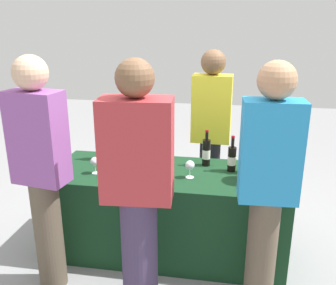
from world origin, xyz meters
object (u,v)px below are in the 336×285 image
wine_glass_0 (95,162)px  wine_bottle_4 (157,153)px  wine_bottle_6 (232,159)px  wine_glass_2 (169,169)px  wine_glass_1 (121,165)px  ice_bucket (252,170)px  guest_0 (41,168)px  server_pouring (211,131)px  guest_1 (138,187)px  wine_bottle_0 (102,147)px  wine_glass_3 (190,166)px  guest_2 (268,184)px  menu_board (130,160)px  wine_bottle_2 (125,153)px  wine_bottle_1 (117,149)px  wine_bottle_3 (141,152)px  wine_bottle_7 (251,159)px  wine_bottle_5 (206,152)px

wine_glass_0 → wine_bottle_4: bearing=27.0°
wine_bottle_6 → wine_glass_2: wine_bottle_6 is taller
wine_glass_1 → ice_bucket: (1.01, 0.07, -0.00)m
wine_bottle_4 → guest_0: bearing=-134.6°
server_pouring → guest_0: 1.59m
server_pouring → guest_1: 1.36m
wine_bottle_0 → wine_glass_2: 0.76m
wine_bottle_4 → wine_glass_3: (0.29, -0.19, -0.02)m
wine_glass_3 → guest_2: (0.53, -0.50, 0.11)m
wine_glass_3 → menu_board: bearing=127.9°
wine_bottle_6 → ice_bucket: size_ratio=1.57×
wine_bottle_2 → wine_glass_3: (0.57, -0.17, -0.01)m
menu_board → wine_bottle_4: bearing=-54.3°
wine_glass_0 → guest_1: 0.78m
guest_2 → server_pouring: bearing=106.6°
wine_glass_3 → menu_board: (-0.76, 0.97, -0.37)m
guest_0 → guest_1: guest_1 is taller
wine_bottle_4 → server_pouring: 0.64m
wine_glass_1 → wine_glass_0: bearing=175.8°
wine_bottle_1 → server_pouring: 0.89m
wine_bottle_6 → guest_2: (0.22, -0.69, 0.10)m
wine_bottle_4 → guest_2: bearing=-39.7°
wine_bottle_3 → wine_bottle_6: size_ratio=1.06×
wine_bottle_2 → server_pouring: 0.85m
wine_bottle_7 → wine_glass_1: (-1.00, -0.24, -0.03)m
wine_bottle_5 → guest_2: (0.43, -0.78, 0.09)m
wine_bottle_5 → wine_bottle_3: bearing=-171.3°
wine_glass_3 → menu_board: size_ratio=0.15×
wine_bottle_2 → wine_bottle_0: bearing=157.2°
wine_bottle_0 → wine_bottle_3: wine_bottle_3 is taller
wine_bottle_0 → guest_1: guest_1 is taller
wine_bottle_4 → wine_glass_2: bearing=-63.4°
wine_bottle_0 → guest_2: bearing=-29.8°
wine_bottle_2 → guest_1: guest_1 is taller
wine_bottle_6 → wine_glass_2: (-0.47, -0.29, -0.00)m
wine_glass_0 → wine_bottle_2: bearing=48.9°
wine_bottle_1 → wine_bottle_6: size_ratio=0.98×
wine_glass_3 → wine_bottle_6: bearing=30.6°
wine_bottle_5 → server_pouring: size_ratio=0.19×
guest_1 → guest_0: bearing=164.7°
wine_bottle_0 → wine_bottle_4: wine_bottle_4 is taller
ice_bucket → guest_2: size_ratio=0.11×
wine_bottle_2 → wine_bottle_6: 0.89m
wine_glass_2 → menu_board: menu_board is taller
wine_glass_3 → wine_glass_2: bearing=-144.7°
wine_glass_0 → guest_0: guest_0 is taller
wine_bottle_1 → guest_1: 1.00m
wine_glass_1 → ice_bucket: size_ratio=0.70×
wine_bottle_6 → ice_bucket: 0.23m
wine_glass_2 → guest_0: (-0.82, -0.39, 0.11)m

